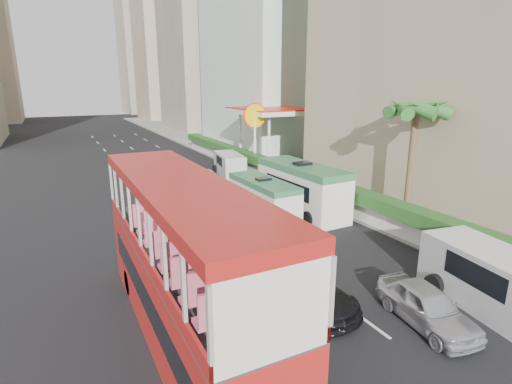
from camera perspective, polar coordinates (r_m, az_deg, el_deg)
ground_plane at (r=16.13m, az=11.64°, el=-13.78°), size 200.00×200.00×0.00m
double_decker_bus at (r=12.41m, az=-10.25°, el=-9.82°), size 2.50×11.00×5.06m
car_silver_lane_a at (r=18.06m, az=-1.13°, el=-10.15°), size 2.12×4.28×1.35m
car_silver_lane_b at (r=15.11m, az=22.92°, el=-16.90°), size 2.10×4.05×1.32m
car_black at (r=15.12m, az=6.97°, el=-15.68°), size 2.54×4.72×1.30m
van_asset at (r=31.40m, az=-7.03°, el=0.83°), size 2.27×4.51×1.22m
minibus_near at (r=23.12m, az=1.04°, el=-1.19°), size 1.95×5.50×2.42m
minibus_far at (r=24.61m, az=6.55°, el=0.45°), size 2.53×6.87×3.01m
panel_van_near at (r=16.57m, az=31.04°, el=-10.89°), size 2.90×5.54×2.11m
panel_van_far at (r=35.12m, az=-3.80°, el=3.98°), size 2.55×4.83×1.84m
sidewalk at (r=40.87m, az=-0.35°, el=4.43°), size 6.00×120.00×0.18m
kerb_wall at (r=30.02m, az=4.37°, el=1.57°), size 0.30×44.00×1.00m
hedge at (r=29.83m, az=4.40°, el=3.16°), size 1.10×44.00×0.70m
palm_tree at (r=22.91m, az=21.20°, el=3.22°), size 0.36×0.36×6.40m
shell_station at (r=39.18m, az=2.30°, el=7.88°), size 6.50×8.00×5.50m
tower_far_a at (r=97.49m, az=-12.35°, el=23.29°), size 14.00×14.00×44.00m
tower_far_b at (r=118.40m, az=-15.28°, el=20.65°), size 14.00×14.00×40.00m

